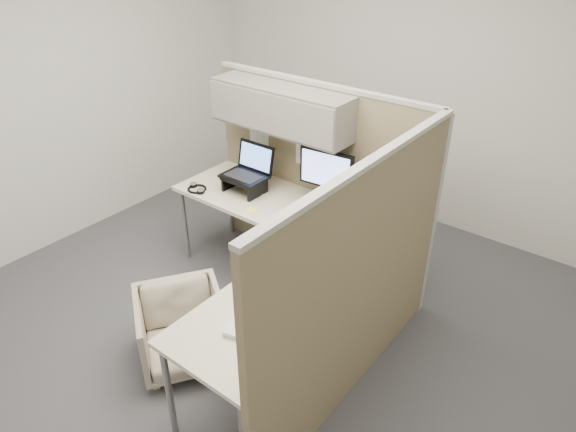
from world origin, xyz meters
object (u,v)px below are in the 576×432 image
Objects in this scene: desk at (280,244)px; keyboard at (316,231)px; monitor_left at (326,174)px; office_chair at (182,326)px.

desk is 0.27m from keyboard.
monitor_left reaches higher than desk.
keyboard is (0.15, 0.22, 0.05)m from desk.
office_chair is 1.26× the size of monitor_left.
monitor_left is 0.49m from keyboard.
desk is at bearing 13.70° from office_chair.
desk is 3.41× the size of office_chair.
office_chair is 1.14m from keyboard.
keyboard is (0.17, -0.37, -0.26)m from monitor_left.
office_chair is 1.52m from monitor_left.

